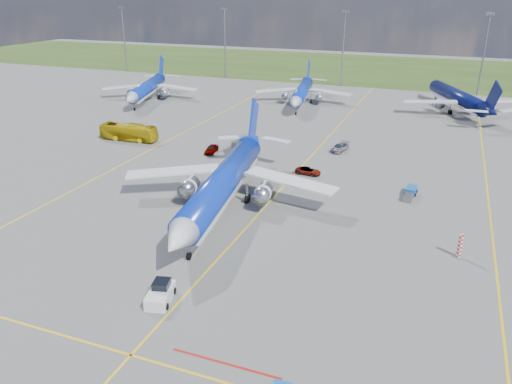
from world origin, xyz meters
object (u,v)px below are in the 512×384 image
(warning_post, at_px, (460,246))
(main_airliner, at_px, (224,208))
(bg_jet_nw, at_px, (148,100))
(bg_jet_nnw, at_px, (302,104))
(pushback_tug, at_px, (161,293))
(service_car_c, at_px, (340,147))
(apron_bus, at_px, (129,132))
(baggage_tug_c, at_px, (241,141))
(baggage_tug_w, at_px, (410,193))
(bg_jet_n, at_px, (455,111))
(service_car_a, at_px, (211,149))
(service_car_b, at_px, (308,171))

(warning_post, xyz_separation_m, main_airliner, (-31.27, 2.72, -1.50))
(bg_jet_nw, distance_m, bg_jet_nnw, 42.45)
(pushback_tug, height_order, service_car_c, pushback_tug)
(apron_bus, xyz_separation_m, baggage_tug_c, (22.43, 5.91, -1.15))
(baggage_tug_w, bearing_deg, bg_jet_nnw, 124.81)
(bg_jet_n, xyz_separation_m, service_car_c, (-20.20, -42.94, 0.74))
(apron_bus, xyz_separation_m, service_car_a, (19.44, -1.44, -0.96))
(bg_jet_nw, height_order, baggage_tug_c, bg_jet_nw)
(bg_jet_nw, distance_m, main_airliner, 77.10)
(baggage_tug_w, bearing_deg, service_car_c, 132.79)
(bg_jet_nnw, bearing_deg, warning_post, -70.58)
(main_airliner, relative_size, service_car_b, 10.28)
(apron_bus, height_order, service_car_b, apron_bus)
(bg_jet_n, distance_m, baggage_tug_w, 61.34)
(pushback_tug, bearing_deg, service_car_a, 95.46)
(bg_jet_n, height_order, baggage_tug_c, bg_jet_n)
(service_car_a, bearing_deg, pushback_tug, -76.47)
(main_airliner, relative_size, baggage_tug_w, 8.53)
(service_car_b, bearing_deg, service_car_c, -1.02)
(service_car_a, bearing_deg, main_airliner, -66.50)
(apron_bus, bearing_deg, baggage_tug_w, -101.99)
(bg_jet_nnw, height_order, main_airliner, main_airliner)
(bg_jet_nw, relative_size, baggage_tug_c, 6.99)
(pushback_tug, relative_size, apron_bus, 0.48)
(warning_post, relative_size, baggage_tug_w, 0.58)
(warning_post, xyz_separation_m, service_car_a, (-44.16, 25.23, -0.76))
(warning_post, distance_m, apron_bus, 68.96)
(bg_jet_nw, bearing_deg, service_car_a, -61.10)
(bg_jet_nnw, bearing_deg, baggage_tug_c, -101.39)
(bg_jet_nw, distance_m, apron_bus, 39.04)
(bg_jet_nw, xyz_separation_m, bg_jet_nnw, (41.18, 10.32, 0.00))
(service_car_a, bearing_deg, bg_jet_nnw, 78.63)
(baggage_tug_c, bearing_deg, warning_post, -33.72)
(pushback_tug, bearing_deg, bg_jet_nw, 108.84)
(service_car_a, height_order, service_car_c, service_car_a)
(pushback_tug, bearing_deg, baggage_tug_c, 89.84)
(bg_jet_nnw, height_order, baggage_tug_c, bg_jet_nnw)
(bg_jet_nw, bearing_deg, main_airliner, -66.37)
(baggage_tug_w, bearing_deg, service_car_b, 171.67)
(warning_post, xyz_separation_m, baggage_tug_c, (-41.17, 32.57, -0.94))
(warning_post, relative_size, service_car_b, 0.70)
(baggage_tug_w, bearing_deg, apron_bus, 174.00)
(bg_jet_nnw, relative_size, pushback_tug, 6.24)
(baggage_tug_c, bearing_deg, pushback_tug, -71.15)
(bg_jet_nw, bearing_deg, service_car_c, -40.67)
(service_car_a, bearing_deg, bg_jet_n, 44.77)
(service_car_a, bearing_deg, baggage_tug_c, 61.54)
(warning_post, height_order, service_car_a, warning_post)
(pushback_tug, relative_size, service_car_b, 1.37)
(bg_jet_nw, xyz_separation_m, service_car_c, (59.48, -26.41, 0.74))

